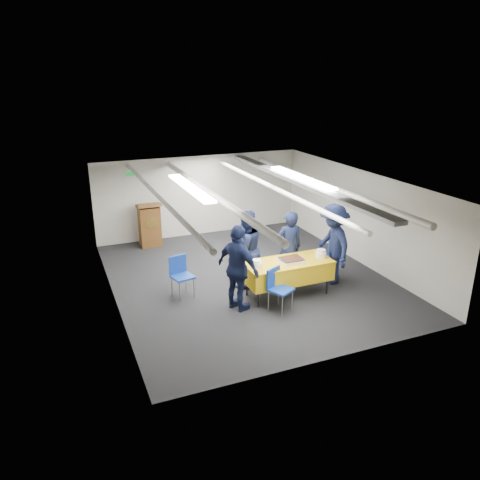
# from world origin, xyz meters

# --- Properties ---
(ground) EXTENTS (7.00, 7.00, 0.00)m
(ground) POSITION_xyz_m (0.00, 0.00, 0.00)
(ground) COLOR black
(ground) RESTS_ON ground
(room_shell) EXTENTS (6.00, 7.00, 2.30)m
(room_shell) POSITION_xyz_m (0.09, 0.41, 1.81)
(room_shell) COLOR beige
(room_shell) RESTS_ON ground
(serving_table) EXTENTS (1.86, 0.82, 0.77)m
(serving_table) POSITION_xyz_m (0.45, -1.09, 0.56)
(serving_table) COLOR black
(serving_table) RESTS_ON ground
(sheet_cake) EXTENTS (0.49, 0.38, 0.09)m
(sheet_cake) POSITION_xyz_m (0.50, -1.13, 0.81)
(sheet_cake) COLOR white
(sheet_cake) RESTS_ON serving_table
(plate_stack_left) EXTENTS (0.23, 0.23, 0.17)m
(plate_stack_left) POSITION_xyz_m (-0.30, -1.14, 0.85)
(plate_stack_left) COLOR white
(plate_stack_left) RESTS_ON serving_table
(plate_stack_right) EXTENTS (0.22, 0.22, 0.17)m
(plate_stack_right) POSITION_xyz_m (1.21, -1.14, 0.85)
(plate_stack_right) COLOR white
(plate_stack_right) RESTS_ON serving_table
(podium) EXTENTS (0.62, 0.53, 1.25)m
(podium) POSITION_xyz_m (-1.60, 3.05, 0.61)
(podium) COLOR brown
(podium) RESTS_ON ground
(chair_near) EXTENTS (0.57, 0.57, 0.87)m
(chair_near) POSITION_xyz_m (-0.04, -1.58, 0.53)
(chair_near) COLOR gray
(chair_near) RESTS_ON ground
(chair_right) EXTENTS (0.44, 0.44, 0.87)m
(chair_right) POSITION_xyz_m (1.78, -0.58, 0.53)
(chair_right) COLOR gray
(chair_right) RESTS_ON ground
(chair_left) EXTENTS (0.51, 0.51, 0.87)m
(chair_left) POSITION_xyz_m (-1.65, -0.22, 0.53)
(chair_left) COLOR gray
(chair_left) RESTS_ON ground
(sailor_a) EXTENTS (0.64, 0.45, 1.68)m
(sailor_a) POSITION_xyz_m (0.76, -0.54, 0.84)
(sailor_a) COLOR black
(sailor_a) RESTS_ON ground
(sailor_b) EXTENTS (1.00, 0.87, 1.75)m
(sailor_b) POSITION_xyz_m (-0.21, -0.35, 0.88)
(sailor_b) COLOR black
(sailor_b) RESTS_ON ground
(sailor_c) EXTENTS (0.81, 1.12, 1.77)m
(sailor_c) POSITION_xyz_m (-0.76, -1.28, 0.88)
(sailor_c) COLOR black
(sailor_c) RESTS_ON ground
(sailor_d) EXTENTS (0.79, 1.24, 1.83)m
(sailor_d) POSITION_xyz_m (1.67, -0.88, 0.91)
(sailor_d) COLOR black
(sailor_d) RESTS_ON ground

